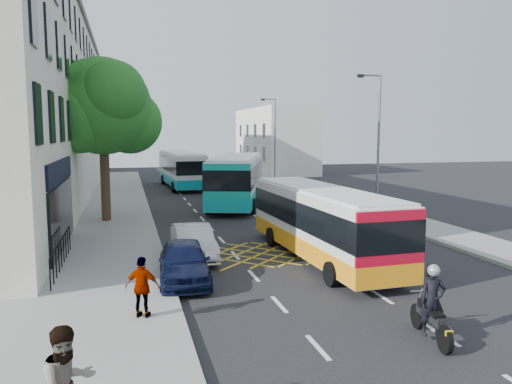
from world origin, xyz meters
TOP-DOWN VIEW (x-y plane):
  - ground at (0.00, 0.00)m, footprint 120.00×120.00m
  - pavement_left at (-8.50, 15.00)m, footprint 5.00×70.00m
  - pavement_right at (7.50, 15.00)m, footprint 3.00×70.00m
  - terrace_main at (-14.00, 24.49)m, footprint 8.30×45.00m
  - terrace_far at (-14.00, 55.00)m, footprint 8.00×20.00m
  - building_right at (11.00, 48.00)m, footprint 6.00×18.00m
  - street_tree at (-8.51, 14.97)m, footprint 6.30×5.70m
  - lamp_near at (6.20, 12.00)m, footprint 1.45×0.15m
  - lamp_far at (6.20, 32.00)m, footprint 1.45×0.15m
  - railings at (-9.70, 5.30)m, footprint 0.08×5.60m
  - bus_near at (-0.06, 4.60)m, footprint 2.78×10.09m
  - bus_mid at (-0.04, 19.95)m, footprint 6.37×12.24m
  - bus_far at (-2.54, 32.06)m, footprint 3.26×11.49m
  - motorbike at (-0.45, -3.30)m, footprint 0.72×2.10m
  - parked_car_blue at (-5.60, 2.92)m, footprint 1.92×4.17m
  - parked_car_silver at (-4.90, 5.91)m, footprint 1.48×4.05m
  - red_hatchback at (4.49, 19.60)m, footprint 2.00×4.07m
  - distant_car_grey at (-1.98, 44.12)m, footprint 2.63×5.12m
  - distant_car_silver at (2.74, 34.97)m, footprint 2.23×4.56m
  - pedestrian_far at (-7.05, -0.41)m, footprint 1.02×0.72m

SIDE VIEW (x-z plane):
  - ground at x=0.00m, z-range 0.00..0.00m
  - pavement_left at x=-8.50m, z-range 0.00..0.15m
  - pavement_right at x=7.50m, z-range 0.00..0.15m
  - red_hatchback at x=4.49m, z-range 0.00..1.14m
  - parked_car_silver at x=-4.90m, z-range 0.00..1.32m
  - parked_car_blue at x=-5.60m, z-range 0.00..1.38m
  - distant_car_grey at x=-1.98m, z-range 0.00..1.38m
  - railings at x=-9.70m, z-range 0.15..1.29m
  - distant_car_silver at x=2.74m, z-range 0.00..1.50m
  - motorbike at x=-0.45m, z-range -0.06..1.81m
  - pedestrian_far at x=-7.05m, z-range 0.15..1.75m
  - bus_near at x=-0.06m, z-range 0.07..2.89m
  - bus_far at x=-2.54m, z-range 0.08..3.28m
  - bus_mid at x=-0.04m, z-range 0.09..3.46m
  - building_right at x=11.00m, z-range 0.00..8.00m
  - lamp_near at x=6.20m, z-range 0.62..8.62m
  - lamp_far at x=6.20m, z-range 0.62..8.62m
  - terrace_far at x=-14.00m, z-range 0.00..10.00m
  - street_tree at x=-8.51m, z-range 1.89..10.69m
  - terrace_main at x=-14.00m, z-range 0.01..13.51m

